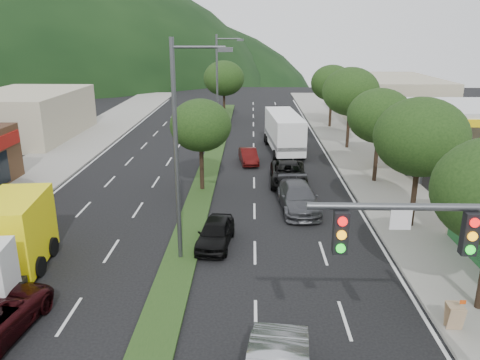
{
  "coord_description": "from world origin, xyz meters",
  "views": [
    {
      "loc": [
        3.29,
        -11.78,
        10.19
      ],
      "look_at": [
        2.69,
        12.17,
        2.59
      ],
      "focal_mm": 35.0,
      "sensor_mm": 36.0,
      "label": 1
    }
  ],
  "objects_px": {
    "tree_med_far": "(224,78)",
    "box_truck": "(10,242)",
    "car_queue_a": "(215,233)",
    "a_frame_sign": "(455,314)",
    "tree_med_near": "(201,125)",
    "car_queue_c": "(249,156)",
    "streetlight_mid": "(219,83)",
    "tree_r_c": "(380,116)",
    "motorhome": "(284,131)",
    "tree_r_b": "(421,137)",
    "tree_r_d": "(351,92)",
    "car_queue_b": "(298,198)",
    "tree_r_e": "(332,83)",
    "streetlight_near": "(180,143)",
    "car_queue_d": "(288,174)"
  },
  "relations": [
    {
      "from": "motorhome",
      "to": "car_queue_d",
      "type": "bearing_deg",
      "value": -96.81
    },
    {
      "from": "streetlight_mid",
      "to": "car_queue_a",
      "type": "relative_size",
      "value": 2.54
    },
    {
      "from": "streetlight_near",
      "to": "motorhome",
      "type": "relative_size",
      "value": 1.13
    },
    {
      "from": "tree_r_e",
      "to": "car_queue_c",
      "type": "distance_m",
      "value": 18.1
    },
    {
      "from": "streetlight_near",
      "to": "a_frame_sign",
      "type": "height_order",
      "value": "streetlight_near"
    },
    {
      "from": "tree_r_c",
      "to": "a_frame_sign",
      "type": "bearing_deg",
      "value": -94.94
    },
    {
      "from": "car_queue_c",
      "to": "tree_r_c",
      "type": "bearing_deg",
      "value": -36.32
    },
    {
      "from": "tree_med_far",
      "to": "tree_r_e",
      "type": "bearing_deg",
      "value": -18.43
    },
    {
      "from": "car_queue_b",
      "to": "car_queue_c",
      "type": "bearing_deg",
      "value": 102.8
    },
    {
      "from": "tree_r_d",
      "to": "streetlight_near",
      "type": "xyz_separation_m",
      "value": [
        -11.79,
        -22.0,
        0.4
      ]
    },
    {
      "from": "tree_med_near",
      "to": "car_queue_c",
      "type": "relative_size",
      "value": 1.65
    },
    {
      "from": "tree_med_far",
      "to": "box_truck",
      "type": "distance_m",
      "value": 38.45
    },
    {
      "from": "car_queue_d",
      "to": "motorhome",
      "type": "relative_size",
      "value": 0.6
    },
    {
      "from": "car_queue_b",
      "to": "car_queue_d",
      "type": "relative_size",
      "value": 1.0
    },
    {
      "from": "tree_r_b",
      "to": "a_frame_sign",
      "type": "xyz_separation_m",
      "value": [
        -1.5,
        -9.34,
        -4.33
      ]
    },
    {
      "from": "car_queue_b",
      "to": "a_frame_sign",
      "type": "xyz_separation_m",
      "value": [
        4.39,
        -11.87,
        -0.06
      ]
    },
    {
      "from": "streetlight_mid",
      "to": "tree_r_e",
      "type": "bearing_deg",
      "value": 30.69
    },
    {
      "from": "streetlight_near",
      "to": "tree_med_near",
      "type": "bearing_deg",
      "value": 91.18
    },
    {
      "from": "tree_r_e",
      "to": "streetlight_near",
      "type": "distance_m",
      "value": 34.11
    },
    {
      "from": "car_queue_b",
      "to": "car_queue_c",
      "type": "height_order",
      "value": "car_queue_b"
    },
    {
      "from": "tree_med_far",
      "to": "a_frame_sign",
      "type": "xyz_separation_m",
      "value": [
        10.5,
        -41.34,
        -4.3
      ]
    },
    {
      "from": "tree_med_near",
      "to": "tree_med_far",
      "type": "bearing_deg",
      "value": 90.0
    },
    {
      "from": "tree_r_d",
      "to": "streetlight_mid",
      "type": "relative_size",
      "value": 0.72
    },
    {
      "from": "tree_med_far",
      "to": "motorhome",
      "type": "distance_m",
      "value": 16.38
    },
    {
      "from": "box_truck",
      "to": "tree_r_b",
      "type": "bearing_deg",
      "value": -170.56
    },
    {
      "from": "tree_med_far",
      "to": "car_queue_b",
      "type": "bearing_deg",
      "value": -78.29
    },
    {
      "from": "tree_r_e",
      "to": "streetlight_near",
      "type": "xyz_separation_m",
      "value": [
        -11.79,
        -32.0,
        0.69
      ]
    },
    {
      "from": "tree_r_b",
      "to": "motorhome",
      "type": "xyz_separation_m",
      "value": [
        -5.83,
        17.18,
        -3.27
      ]
    },
    {
      "from": "car_queue_c",
      "to": "a_frame_sign",
      "type": "xyz_separation_m",
      "value": [
        7.44,
        -22.19,
        0.1
      ]
    },
    {
      "from": "car_queue_a",
      "to": "a_frame_sign",
      "type": "relative_size",
      "value": 3.13
    },
    {
      "from": "tree_r_d",
      "to": "car_queue_b",
      "type": "bearing_deg",
      "value": -110.83
    },
    {
      "from": "car_queue_b",
      "to": "car_queue_c",
      "type": "distance_m",
      "value": 10.77
    },
    {
      "from": "tree_r_b",
      "to": "tree_r_d",
      "type": "relative_size",
      "value": 0.97
    },
    {
      "from": "tree_med_far",
      "to": "motorhome",
      "type": "relative_size",
      "value": 0.79
    },
    {
      "from": "tree_med_far",
      "to": "car_queue_b",
      "type": "relative_size",
      "value": 1.31
    },
    {
      "from": "tree_r_c",
      "to": "tree_med_far",
      "type": "distance_m",
      "value": 26.83
    },
    {
      "from": "tree_r_c",
      "to": "tree_r_d",
      "type": "xyz_separation_m",
      "value": [
        0.0,
        10.0,
        0.43
      ]
    },
    {
      "from": "tree_r_b",
      "to": "tree_r_d",
      "type": "distance_m",
      "value": 18.0
    },
    {
      "from": "tree_r_b",
      "to": "box_truck",
      "type": "height_order",
      "value": "tree_r_b"
    },
    {
      "from": "tree_med_far",
      "to": "streetlight_near",
      "type": "relative_size",
      "value": 0.69
    },
    {
      "from": "a_frame_sign",
      "to": "box_truck",
      "type": "bearing_deg",
      "value": 169.88
    },
    {
      "from": "car_queue_c",
      "to": "car_queue_d",
      "type": "distance_m",
      "value": 6.02
    },
    {
      "from": "tree_med_near",
      "to": "motorhome",
      "type": "height_order",
      "value": "tree_med_near"
    },
    {
      "from": "tree_r_c",
      "to": "car_queue_a",
      "type": "relative_size",
      "value": 1.65
    },
    {
      "from": "streetlight_near",
      "to": "car_queue_c",
      "type": "relative_size",
      "value": 2.74
    },
    {
      "from": "tree_r_e",
      "to": "car_queue_b",
      "type": "distance_m",
      "value": 26.47
    },
    {
      "from": "tree_r_c",
      "to": "streetlight_near",
      "type": "relative_size",
      "value": 0.65
    },
    {
      "from": "box_truck",
      "to": "a_frame_sign",
      "type": "relative_size",
      "value": 5.47
    },
    {
      "from": "tree_r_b",
      "to": "tree_med_near",
      "type": "height_order",
      "value": "tree_r_b"
    },
    {
      "from": "tree_med_far",
      "to": "car_queue_d",
      "type": "bearing_deg",
      "value": -76.5
    }
  ]
}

